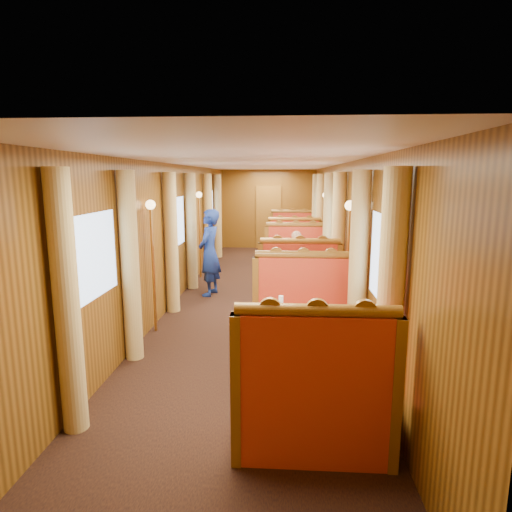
# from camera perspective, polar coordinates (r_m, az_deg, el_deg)

# --- Properties ---
(floor) EXTENTS (3.00, 12.00, 0.01)m
(floor) POSITION_cam_1_polar(r_m,az_deg,el_deg) (8.07, 0.08, -5.82)
(floor) COLOR black
(floor) RESTS_ON ground
(ceiling) EXTENTS (3.00, 12.00, 0.01)m
(ceiling) POSITION_cam_1_polar(r_m,az_deg,el_deg) (7.75, 0.09, 12.21)
(ceiling) COLOR silver
(ceiling) RESTS_ON wall_left
(wall_far) EXTENTS (3.00, 0.01, 2.50)m
(wall_far) POSITION_cam_1_polar(r_m,az_deg,el_deg) (13.78, 1.69, 6.24)
(wall_far) COLOR brown
(wall_far) RESTS_ON floor
(wall_near) EXTENTS (3.00, 0.01, 2.50)m
(wall_near) POSITION_cam_1_polar(r_m,az_deg,el_deg) (2.07, -11.24, -19.11)
(wall_near) COLOR brown
(wall_near) RESTS_ON floor
(wall_left) EXTENTS (0.01, 12.00, 2.50)m
(wall_left) POSITION_cam_1_polar(r_m,az_deg,el_deg) (8.05, -10.65, 3.05)
(wall_left) COLOR brown
(wall_left) RESTS_ON floor
(wall_right) EXTENTS (0.01, 12.00, 2.50)m
(wall_right) POSITION_cam_1_polar(r_m,az_deg,el_deg) (7.86, 11.07, 2.86)
(wall_right) COLOR brown
(wall_right) RESTS_ON floor
(doorway_far) EXTENTS (0.80, 0.04, 2.00)m
(doorway_far) POSITION_cam_1_polar(r_m,az_deg,el_deg) (13.77, 1.68, 5.19)
(doorway_far) COLOR #8E5E20
(doorway_far) RESTS_ON floor
(table_near) EXTENTS (1.05, 0.72, 0.75)m
(table_near) POSITION_cam_1_polar(r_m,az_deg,el_deg) (4.64, 6.75, -13.62)
(table_near) COLOR white
(table_near) RESTS_ON floor
(banquette_near_fwd) EXTENTS (1.30, 0.55, 1.34)m
(banquette_near_fwd) POSITION_cam_1_polar(r_m,az_deg,el_deg) (3.72, 7.61, -19.32)
(banquette_near_fwd) COLOR #B11315
(banquette_near_fwd) RESTS_ON floor
(banquette_near_aft) EXTENTS (1.30, 0.55, 1.34)m
(banquette_near_aft) POSITION_cam_1_polar(r_m,az_deg,el_deg) (5.57, 6.23, -8.91)
(banquette_near_aft) COLOR #B11315
(banquette_near_aft) RESTS_ON floor
(table_mid) EXTENTS (1.05, 0.72, 0.75)m
(table_mid) POSITION_cam_1_polar(r_m,az_deg,el_deg) (7.97, 5.48, -3.31)
(table_mid) COLOR white
(table_mid) RESTS_ON floor
(banquette_mid_fwd) EXTENTS (1.30, 0.55, 1.34)m
(banquette_mid_fwd) POSITION_cam_1_polar(r_m,az_deg,el_deg) (6.97, 5.73, -4.90)
(banquette_mid_fwd) COLOR #B11315
(banquette_mid_fwd) RESTS_ON floor
(banquette_mid_aft) EXTENTS (1.30, 0.55, 1.34)m
(banquette_mid_aft) POSITION_cam_1_polar(r_m,az_deg,el_deg) (8.94, 5.30, -1.46)
(banquette_mid_aft) COLOR #B11315
(banquette_mid_aft) RESTS_ON floor
(table_far) EXTENTS (1.05, 0.72, 0.75)m
(table_far) POSITION_cam_1_polar(r_m,az_deg,el_deg) (11.39, 4.98, 0.88)
(table_far) COLOR white
(table_far) RESTS_ON floor
(banquette_far_fwd) EXTENTS (1.30, 0.55, 1.34)m
(banquette_far_fwd) POSITION_cam_1_polar(r_m,az_deg,el_deg) (10.39, 5.09, 0.21)
(banquette_far_fwd) COLOR #B11315
(banquette_far_fwd) RESTS_ON floor
(banquette_far_aft) EXTENTS (1.30, 0.55, 1.34)m
(banquette_far_aft) POSITION_cam_1_polar(r_m,az_deg,el_deg) (12.39, 4.89, 1.88)
(banquette_far_aft) COLOR #B11315
(banquette_far_aft) RESTS_ON floor
(tea_tray) EXTENTS (0.41, 0.36, 0.01)m
(tea_tray) POSITION_cam_1_polar(r_m,az_deg,el_deg) (4.45, 5.19, -9.36)
(tea_tray) COLOR silver
(tea_tray) RESTS_ON table_near
(teapot_left) EXTENTS (0.16, 0.12, 0.13)m
(teapot_left) POSITION_cam_1_polar(r_m,az_deg,el_deg) (4.35, 4.35, -9.02)
(teapot_left) COLOR silver
(teapot_left) RESTS_ON tea_tray
(teapot_right) EXTENTS (0.16, 0.12, 0.12)m
(teapot_right) POSITION_cam_1_polar(r_m,az_deg,el_deg) (4.35, 6.86, -9.14)
(teapot_right) COLOR silver
(teapot_right) RESTS_ON tea_tray
(teapot_back) EXTENTS (0.19, 0.16, 0.14)m
(teapot_back) POSITION_cam_1_polar(r_m,az_deg,el_deg) (4.57, 5.88, -8.02)
(teapot_back) COLOR silver
(teapot_back) RESTS_ON tea_tray
(fruit_plate) EXTENTS (0.23, 0.23, 0.05)m
(fruit_plate) POSITION_cam_1_polar(r_m,az_deg,el_deg) (4.40, 10.53, -9.59)
(fruit_plate) COLOR white
(fruit_plate) RESTS_ON table_near
(cup_inboard) EXTENTS (0.08, 0.08, 0.26)m
(cup_inboard) POSITION_cam_1_polar(r_m,az_deg,el_deg) (4.55, 1.68, -7.58)
(cup_inboard) COLOR white
(cup_inboard) RESTS_ON table_near
(cup_outboard) EXTENTS (0.08, 0.08, 0.26)m
(cup_outboard) POSITION_cam_1_polar(r_m,az_deg,el_deg) (4.64, 3.33, -7.21)
(cup_outboard) COLOR white
(cup_outboard) RESTS_ON table_near
(rose_vase_mid) EXTENTS (0.06, 0.06, 0.36)m
(rose_vase_mid) POSITION_cam_1_polar(r_m,az_deg,el_deg) (7.84, 5.84, 0.59)
(rose_vase_mid) COLOR silver
(rose_vase_mid) RESTS_ON table_mid
(rose_vase_far) EXTENTS (0.06, 0.06, 0.36)m
(rose_vase_far) POSITION_cam_1_polar(r_m,az_deg,el_deg) (11.32, 5.14, 3.64)
(rose_vase_far) COLOR silver
(rose_vase_far) RESTS_ON table_far
(window_left_near) EXTENTS (0.01, 1.20, 0.90)m
(window_left_near) POSITION_cam_1_polar(r_m,az_deg,el_deg) (4.74, -20.99, -0.12)
(window_left_near) COLOR #91ADD3
(window_left_near) RESTS_ON wall_left
(curtain_left_near_a) EXTENTS (0.22, 0.22, 2.35)m
(curtain_left_near_a) POSITION_cam_1_polar(r_m,az_deg,el_deg) (4.08, -23.93, -5.95)
(curtain_left_near_a) COLOR #D4B66D
(curtain_left_near_a) RESTS_ON floor
(curtain_left_near_b) EXTENTS (0.22, 0.22, 2.35)m
(curtain_left_near_b) POSITION_cam_1_polar(r_m,az_deg,el_deg) (5.46, -16.42, -1.47)
(curtain_left_near_b) COLOR #D4B66D
(curtain_left_near_b) RESTS_ON floor
(window_right_near) EXTENTS (0.01, 1.20, 0.90)m
(window_right_near) POSITION_cam_1_polar(r_m,az_deg,el_deg) (4.42, 16.61, -0.59)
(window_right_near) COLOR #91ADD3
(window_right_near) RESTS_ON wall_right
(curtain_right_near_a) EXTENTS (0.22, 0.22, 2.35)m
(curtain_right_near_a) POSITION_cam_1_polar(r_m,az_deg,el_deg) (3.73, 17.43, -7.02)
(curtain_right_near_a) COLOR #D4B66D
(curtain_right_near_a) RESTS_ON floor
(curtain_right_near_b) EXTENTS (0.22, 0.22, 2.35)m
(curtain_right_near_b) POSITION_cam_1_polar(r_m,az_deg,el_deg) (5.21, 13.45, -1.90)
(curtain_right_near_b) COLOR #D4B66D
(curtain_right_near_b) RESTS_ON floor
(window_left_mid) EXTENTS (0.01, 1.20, 0.90)m
(window_left_mid) POSITION_cam_1_polar(r_m,az_deg,el_deg) (8.02, -10.59, 4.46)
(window_left_mid) COLOR #91ADD3
(window_left_mid) RESTS_ON wall_left
(curtain_left_mid_a) EXTENTS (0.22, 0.22, 2.35)m
(curtain_left_mid_a) POSITION_cam_1_polar(r_m,az_deg,el_deg) (7.28, -11.22, 1.66)
(curtain_left_mid_a) COLOR #D4B66D
(curtain_left_mid_a) RESTS_ON floor
(curtain_left_mid_b) EXTENTS (0.22, 0.22, 2.35)m
(curtain_left_mid_b) POSITION_cam_1_polar(r_m,az_deg,el_deg) (8.79, -8.62, 3.22)
(curtain_left_mid_b) COLOR #D4B66D
(curtain_left_mid_b) RESTS_ON floor
(window_right_mid) EXTENTS (0.01, 1.20, 0.90)m
(window_right_mid) POSITION_cam_1_polar(r_m,az_deg,el_deg) (7.84, 11.01, 4.31)
(window_right_mid) COLOR #91ADD3
(window_right_mid) RESTS_ON wall_right
(curtain_right_mid_a) EXTENTS (0.22, 0.22, 2.35)m
(curtain_right_mid_a) POSITION_cam_1_polar(r_m,az_deg,el_deg) (7.09, 10.87, 1.44)
(curtain_right_mid_a) COLOR #D4B66D
(curtain_right_mid_a) RESTS_ON floor
(curtain_right_mid_b) EXTENTS (0.22, 0.22, 2.35)m
(curtain_right_mid_b) POSITION_cam_1_polar(r_m,az_deg,el_deg) (8.63, 9.62, 3.06)
(curtain_right_mid_b) COLOR #D4B66D
(curtain_right_mid_b) RESTS_ON floor
(window_left_far) EXTENTS (0.01, 1.20, 0.90)m
(window_left_far) POSITION_cam_1_polar(r_m,az_deg,el_deg) (11.44, -6.27, 6.32)
(window_left_far) COLOR #91ADD3
(window_left_far) RESTS_ON wall_left
(curtain_left_far_a) EXTENTS (0.22, 0.22, 2.35)m
(curtain_left_far_a) POSITION_cam_1_polar(r_m,az_deg,el_deg) (10.68, -6.41, 4.54)
(curtain_left_far_a) COLOR #D4B66D
(curtain_left_far_a) RESTS_ON floor
(curtain_left_far_b) EXTENTS (0.22, 0.22, 2.35)m
(curtain_left_far_b) POSITION_cam_1_polar(r_m,az_deg,el_deg) (12.21, -5.12, 5.30)
(curtain_left_far_b) COLOR #D4B66D
(curtain_left_far_b) RESTS_ON floor
(window_right_far) EXTENTS (0.01, 1.20, 0.90)m
(window_right_far) POSITION_cam_1_polar(r_m,az_deg,el_deg) (11.31, 8.81, 6.21)
(window_right_far) COLOR #91ADD3
(window_right_far) RESTS_ON wall_right
(curtain_right_far_a) EXTENTS (0.22, 0.22, 2.35)m
(curtain_right_far_a) POSITION_cam_1_polar(r_m,az_deg,el_deg) (10.55, 8.57, 4.42)
(curtain_right_far_a) COLOR #D4B66D
(curtain_right_far_a) RESTS_ON floor
(curtain_right_far_b) EXTENTS (0.22, 0.22, 2.35)m
(curtain_right_far_b) POSITION_cam_1_polar(r_m,az_deg,el_deg) (12.10, 7.96, 5.20)
(curtain_right_far_b) COLOR #D4B66D
(curtain_right_far_b) RESTS_ON floor
(sconce_left_fore) EXTENTS (0.14, 0.14, 1.95)m
(sconce_left_fore) POSITION_cam_1_polar(r_m,az_deg,el_deg) (6.34, -13.70, 2.19)
(sconce_left_fore) COLOR #BF8C3F
(sconce_left_fore) RESTS_ON floor
(sconce_right_fore) EXTENTS (0.14, 0.14, 1.95)m
(sconce_right_fore) POSITION_cam_1_polar(r_m,az_deg,el_deg) (6.12, 12.22, 1.95)
(sconce_right_fore) COLOR #BF8C3F
(sconce_right_fore) RESTS_ON floor
(sconce_left_aft) EXTENTS (0.14, 0.14, 1.95)m
(sconce_left_aft) POSITION_cam_1_polar(r_m,az_deg,el_deg) (9.71, -7.55, 5.17)
(sconce_left_aft) COLOR #BF8C3F
(sconce_left_aft) RESTS_ON floor
(sconce_right_aft) EXTENTS (0.14, 0.14, 1.95)m
(sconce_right_aft) POSITION_cam_1_polar(r_m,az_deg,el_deg) (9.57, 9.19, 5.05)
(sconce_right_aft) COLOR #BF8C3F
(sconce_right_aft) RESTS_ON floor
(steward) EXTENTS (0.51, 0.67, 1.67)m
(steward) POSITION_cam_1_polar(r_m,az_deg,el_deg) (8.26, -6.22, 0.44)
(steward) COLOR navy
(steward) RESTS_ON floor
(passenger) EXTENTS (0.40, 0.44, 0.76)m
(passenger) POSITION_cam_1_polar(r_m,az_deg,el_deg) (8.61, 5.38, 0.23)
(passenger) COLOR beige
(passenger) RESTS_ON banquette_mid_aft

